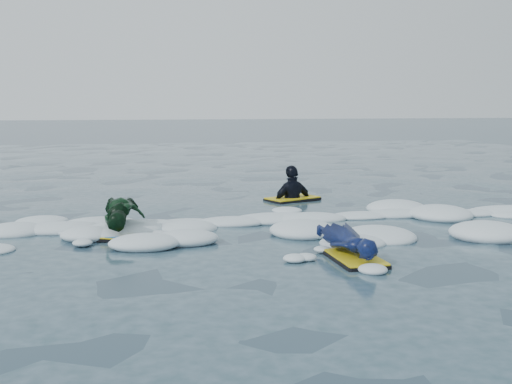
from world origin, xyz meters
The scene contains 5 objects.
ground centered at (0.00, 0.00, 0.00)m, with size 120.00×120.00×0.00m, color #1A2940.
foam_band centered at (0.00, 1.03, 0.00)m, with size 12.00×3.10×0.30m, color white, non-canonical shape.
prone_woman_unit centered at (1.75, -0.98, 0.19)m, with size 0.59×1.46×0.36m.
prone_child_unit centered at (-1.01, 0.96, 0.27)m, with size 0.78×1.38×0.52m.
waiting_rider_unit centered at (2.12, 3.51, -0.07)m, with size 1.17×0.96×1.54m.
Camera 1 is at (-0.76, -8.32, 1.90)m, focal length 45.00 mm.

